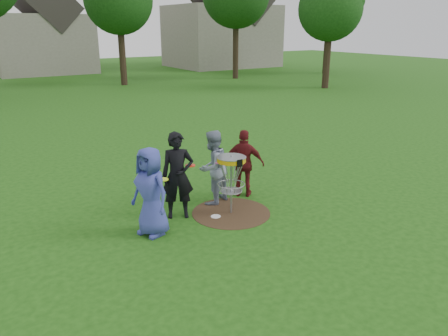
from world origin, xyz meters
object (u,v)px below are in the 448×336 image
disc_golf_basket (231,171)px  player_blue (151,192)px  player_maroon (244,163)px  player_black (178,176)px  player_grey (212,167)px

disc_golf_basket → player_blue: bearing=179.8°
player_maroon → player_black: bearing=51.2°
player_maroon → disc_golf_basket: player_maroon is taller
player_black → disc_golf_basket: bearing=0.4°
player_grey → player_maroon: 0.90m
player_blue → disc_golf_basket: size_ratio=1.34×
player_blue → player_black: size_ratio=0.95×
player_blue → disc_golf_basket: player_blue is taller
player_blue → player_black: bearing=98.5°
player_grey → disc_golf_basket: 0.77m
player_blue → player_grey: size_ratio=1.03×
player_blue → player_maroon: player_blue is taller
player_black → disc_golf_basket: 1.19m
player_grey → player_maroon: player_grey is taller
player_blue → player_grey: (1.91, 0.75, -0.03)m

